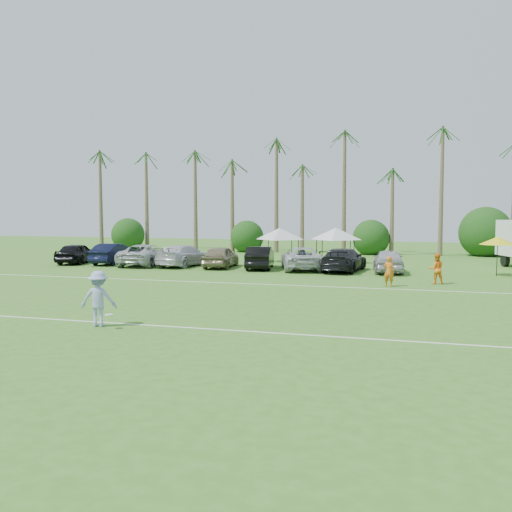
# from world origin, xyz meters

# --- Properties ---
(ground) EXTENTS (120.00, 120.00, 0.00)m
(ground) POSITION_xyz_m (0.00, 0.00, 0.00)
(ground) COLOR #3A6E21
(ground) RESTS_ON ground
(field_lines) EXTENTS (80.00, 12.10, 0.01)m
(field_lines) POSITION_xyz_m (0.00, 8.00, 0.01)
(field_lines) COLOR white
(field_lines) RESTS_ON ground
(palm_tree_0) EXTENTS (2.40, 2.40, 8.90)m
(palm_tree_0) POSITION_xyz_m (-22.00, 38.00, 7.48)
(palm_tree_0) COLOR brown
(palm_tree_0) RESTS_ON ground
(palm_tree_1) EXTENTS (2.40, 2.40, 9.90)m
(palm_tree_1) POSITION_xyz_m (-17.00, 38.00, 8.35)
(palm_tree_1) COLOR brown
(palm_tree_1) RESTS_ON ground
(palm_tree_2) EXTENTS (2.40, 2.40, 10.90)m
(palm_tree_2) POSITION_xyz_m (-12.00, 38.00, 9.21)
(palm_tree_2) COLOR brown
(palm_tree_2) RESTS_ON ground
(palm_tree_3) EXTENTS (2.40, 2.40, 11.90)m
(palm_tree_3) POSITION_xyz_m (-8.00, 38.00, 10.06)
(palm_tree_3) COLOR brown
(palm_tree_3) RESTS_ON ground
(palm_tree_4) EXTENTS (2.40, 2.40, 8.90)m
(palm_tree_4) POSITION_xyz_m (-4.00, 38.00, 7.48)
(palm_tree_4) COLOR brown
(palm_tree_4) RESTS_ON ground
(palm_tree_5) EXTENTS (2.40, 2.40, 9.90)m
(palm_tree_5) POSITION_xyz_m (0.00, 38.00, 8.35)
(palm_tree_5) COLOR brown
(palm_tree_5) RESTS_ON ground
(palm_tree_6) EXTENTS (2.40, 2.40, 10.90)m
(palm_tree_6) POSITION_xyz_m (4.00, 38.00, 9.21)
(palm_tree_6) COLOR brown
(palm_tree_6) RESTS_ON ground
(palm_tree_7) EXTENTS (2.40, 2.40, 11.90)m
(palm_tree_7) POSITION_xyz_m (8.00, 38.00, 10.06)
(palm_tree_7) COLOR brown
(palm_tree_7) RESTS_ON ground
(palm_tree_8) EXTENTS (2.40, 2.40, 8.90)m
(palm_tree_8) POSITION_xyz_m (13.00, 38.00, 7.48)
(palm_tree_8) COLOR brown
(palm_tree_8) RESTS_ON ground
(bush_tree_0) EXTENTS (4.00, 4.00, 4.00)m
(bush_tree_0) POSITION_xyz_m (-19.00, 39.00, 1.80)
(bush_tree_0) COLOR brown
(bush_tree_0) RESTS_ON ground
(bush_tree_1) EXTENTS (4.00, 4.00, 4.00)m
(bush_tree_1) POSITION_xyz_m (-6.00, 39.00, 1.80)
(bush_tree_1) COLOR brown
(bush_tree_1) RESTS_ON ground
(bush_tree_2) EXTENTS (4.00, 4.00, 4.00)m
(bush_tree_2) POSITION_xyz_m (6.00, 39.00, 1.80)
(bush_tree_2) COLOR brown
(bush_tree_2) RESTS_ON ground
(bush_tree_3) EXTENTS (4.00, 4.00, 4.00)m
(bush_tree_3) POSITION_xyz_m (16.00, 39.00, 1.80)
(bush_tree_3) COLOR brown
(bush_tree_3) RESTS_ON ground
(sideline_player_a) EXTENTS (0.65, 0.47, 1.65)m
(sideline_player_a) POSITION_xyz_m (8.83, 15.04, 0.83)
(sideline_player_a) COLOR orange
(sideline_player_a) RESTS_ON ground
(sideline_player_b) EXTENTS (0.95, 0.80, 1.71)m
(sideline_player_b) POSITION_xyz_m (11.31, 16.82, 0.85)
(sideline_player_b) COLOR orange
(sideline_player_b) RESTS_ON ground
(canopy_tent_left) EXTENTS (3.89, 3.89, 3.15)m
(canopy_tent_left) POSITION_xyz_m (-0.27, 27.39, 2.70)
(canopy_tent_left) COLOR black
(canopy_tent_left) RESTS_ON ground
(canopy_tent_right) EXTENTS (3.96, 3.96, 3.20)m
(canopy_tent_right) POSITION_xyz_m (4.11, 27.78, 2.74)
(canopy_tent_right) COLOR black
(canopy_tent_right) RESTS_ON ground
(market_umbrella) EXTENTS (2.22, 2.22, 2.48)m
(market_umbrella) POSITION_xyz_m (15.05, 21.94, 2.22)
(market_umbrella) COLOR black
(market_umbrella) RESTS_ON ground
(frisbee_player) EXTENTS (1.44, 1.01, 1.98)m
(frisbee_player) POSITION_xyz_m (-0.49, 1.37, 0.99)
(frisbee_player) COLOR #9AA3DB
(frisbee_player) RESTS_ON ground
(parked_car_0) EXTENTS (2.45, 4.82, 1.57)m
(parked_car_0) POSITION_xyz_m (-15.06, 22.00, 0.79)
(parked_car_0) COLOR black
(parked_car_0) RESTS_ON ground
(parked_car_1) EXTENTS (1.75, 4.81, 1.57)m
(parked_car_1) POSITION_xyz_m (-12.12, 22.42, 0.79)
(parked_car_1) COLOR black
(parked_car_1) RESTS_ON ground
(parked_car_2) EXTENTS (2.90, 5.79, 1.57)m
(parked_car_2) POSITION_xyz_m (-9.19, 22.01, 0.79)
(parked_car_2) COLOR #AFB0B6
(parked_car_2) RESTS_ON ground
(parked_car_3) EXTENTS (2.94, 5.68, 1.57)m
(parked_car_3) POSITION_xyz_m (-6.25, 22.31, 0.79)
(parked_car_3) COLOR silver
(parked_car_3) RESTS_ON ground
(parked_car_4) EXTENTS (2.20, 4.75, 1.57)m
(parked_car_4) POSITION_xyz_m (-3.32, 22.07, 0.79)
(parked_car_4) COLOR #87795C
(parked_car_4) RESTS_ON ground
(parked_car_5) EXTENTS (2.50, 5.00, 1.57)m
(parked_car_5) POSITION_xyz_m (-0.39, 22.07, 0.79)
(parked_car_5) COLOR black
(parked_car_5) RESTS_ON ground
(parked_car_6) EXTENTS (4.11, 6.17, 1.57)m
(parked_car_6) POSITION_xyz_m (2.55, 22.28, 0.79)
(parked_car_6) COLOR silver
(parked_car_6) RESTS_ON ground
(parked_car_7) EXTENTS (2.81, 5.64, 1.57)m
(parked_car_7) POSITION_xyz_m (5.48, 22.00, 0.79)
(parked_car_7) COLOR black
(parked_car_7) RESTS_ON ground
(parked_car_8) EXTENTS (2.36, 4.80, 1.57)m
(parked_car_8) POSITION_xyz_m (8.42, 22.05, 0.79)
(parked_car_8) COLOR #B5B5B9
(parked_car_8) RESTS_ON ground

